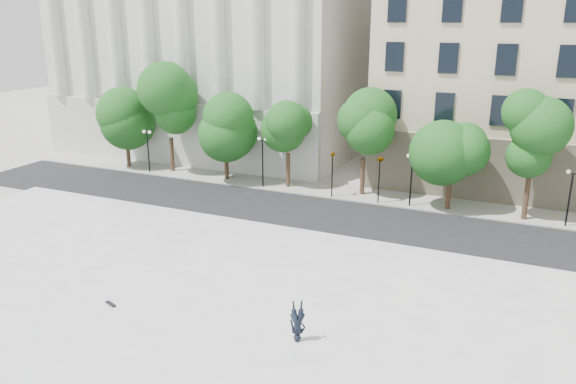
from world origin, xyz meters
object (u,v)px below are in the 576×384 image
object	(u,v)px
person_lying	(298,335)
traffic_light_east	(380,156)
skateboard	(111,304)
traffic_light_west	(333,152)

from	to	relation	value
person_lying	traffic_light_east	bearing A→B (deg)	71.81
skateboard	person_lying	bearing A→B (deg)	25.33
traffic_light_west	skateboard	size ratio (longest dim) A/B	5.86
traffic_light_west	person_lying	size ratio (longest dim) A/B	2.29
traffic_light_east	skateboard	bearing A→B (deg)	-108.68
person_lying	skateboard	size ratio (longest dim) A/B	2.56
traffic_light_west	skateboard	distance (m)	21.82
person_lying	skateboard	world-z (taller)	person_lying
skateboard	traffic_light_west	bearing A→B (deg)	101.41
traffic_light_west	traffic_light_east	distance (m)	3.72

